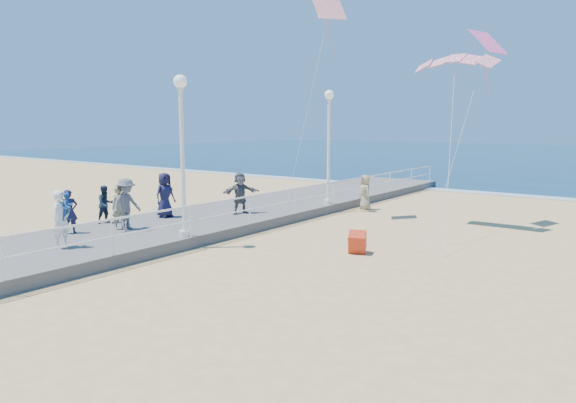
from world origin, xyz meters
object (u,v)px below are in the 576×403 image
Objects in this scene: lamp_post_mid at (182,139)px; lamp_post_far at (329,135)px; spectator_2 at (126,204)px; spectator_4 at (165,195)px; woman_holding_toddler at (61,219)px; spectator_6 at (120,208)px; spectator_0 at (70,212)px; spectator_7 at (106,204)px; beach_walker_c at (365,192)px; toddler_held at (68,206)px; box_kite at (357,244)px; spectator_5 at (240,193)px.

lamp_post_mid is 9.00m from lamp_post_far.
spectator_2 is 1.01× the size of spectator_4.
spectator_6 is at bearing 3.05° from woman_holding_toddler.
spectator_0 reaches higher than spectator_7.
lamp_post_mid reaches higher than beach_walker_c.
spectator_4 is at bearing 0.07° from woman_holding_toddler.
spectator_4 reaches higher than toddler_held.
spectator_0 is 0.89× the size of beach_walker_c.
lamp_post_mid is at bearing -59.21° from spectator_6.
lamp_post_mid is at bearing -83.27° from spectator_7.
spectator_4 is at bearing 161.91° from box_kite.
lamp_post_far is at bearing 9.61° from spectator_5.
lamp_post_far is 10.39m from spectator_7.
lamp_post_far reaches higher than spectator_2.
toddler_held is at bearing -159.01° from spectator_4.
spectator_4 is at bearing 149.18° from lamp_post_mid.
lamp_post_mid is 3.51× the size of spectator_0.
spectator_5 is at bearing 109.24° from lamp_post_mid.
lamp_post_mid reaches higher than spectator_4.
spectator_4 is at bearing -16.68° from spectator_7.
spectator_2 reaches higher than spectator_5.
spectator_7 is 9.77m from box_kite.
beach_walker_c is at bearing -23.87° from spectator_2.
spectator_6 is 1.55m from spectator_7.
lamp_post_mid is 5.39m from spectator_5.
spectator_0 is at bearing -107.68° from lamp_post_far.
spectator_0 is 0.83× the size of spectator_4.
spectator_2 reaches higher than toddler_held.
spectator_4 is at bearing 33.10° from spectator_6.
box_kite is (8.42, 0.82, -1.01)m from spectator_4.
lamp_post_far is 8.11m from spectator_4.
spectator_7 is at bearing 160.35° from spectator_4.
spectator_6 is (0.64, -2.59, -0.12)m from spectator_4.
woman_holding_toddler reaches higher than spectator_5.
spectator_5 is at bearing -17.05° from toddler_held.
beach_walker_c is (2.81, 14.04, -0.43)m from woman_holding_toddler.
box_kite is (7.52, 3.31, -1.02)m from spectator_2.
lamp_post_far is 11.85m from spectator_0.
toddler_held is 0.54× the size of spectator_6.
spectator_4 is 1.06× the size of beach_walker_c.
spectator_4 reaches higher than box_kite.
lamp_post_far reaches higher than beach_walker_c.
box_kite is (9.27, 2.98, -0.82)m from spectator_7.
lamp_post_mid is at bearing -43.62° from toddler_held.
spectator_2 is (-0.75, 2.87, 0.04)m from woman_holding_toddler.
lamp_post_mid is at bearing -131.39° from spectator_5.
woman_holding_toddler is at bearing -137.03° from spectator_7.
beach_walker_c is at bearing 5.95° from spectator_5.
woman_holding_toddler is 1.02× the size of spectator_5.
spectator_2 is at bearing -179.88° from box_kite.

